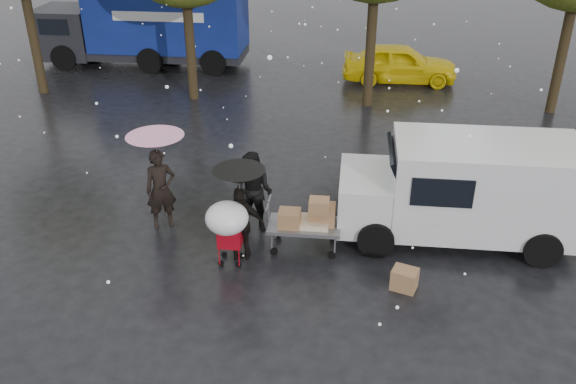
# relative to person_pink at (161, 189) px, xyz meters

# --- Properties ---
(ground) EXTENTS (90.00, 90.00, 0.00)m
(ground) POSITION_rel_person_pink_xyz_m (2.04, -1.54, -0.91)
(ground) COLOR black
(ground) RESTS_ON ground
(person_pink) EXTENTS (0.79, 0.69, 1.82)m
(person_pink) POSITION_rel_person_pink_xyz_m (0.00, 0.00, 0.00)
(person_pink) COLOR black
(person_pink) RESTS_ON ground
(person_middle) EXTENTS (1.04, 0.91, 1.83)m
(person_middle) POSITION_rel_person_pink_xyz_m (2.05, 0.07, 0.01)
(person_middle) COLOR black
(person_middle) RESTS_ON ground
(person_black) EXTENTS (0.97, 0.45, 1.61)m
(person_black) POSITION_rel_person_pink_xyz_m (1.97, -1.08, -0.10)
(person_black) COLOR black
(person_black) RESTS_ON ground
(umbrella_pink) EXTENTS (1.22, 1.22, 2.17)m
(umbrella_pink) POSITION_rel_person_pink_xyz_m (0.00, -0.00, 1.11)
(umbrella_pink) COLOR #4C4C4C
(umbrella_pink) RESTS_ON ground
(umbrella_black) EXTENTS (1.03, 1.03, 2.01)m
(umbrella_black) POSITION_rel_person_pink_xyz_m (1.97, -1.08, 0.95)
(umbrella_black) COLOR #4C4C4C
(umbrella_black) RESTS_ON ground
(vendor_cart) EXTENTS (1.52, 0.80, 1.27)m
(vendor_cart) POSITION_rel_person_pink_xyz_m (3.29, -0.59, -0.18)
(vendor_cart) COLOR slate
(vendor_cart) RESTS_ON ground
(shopping_cart) EXTENTS (0.84, 0.84, 1.46)m
(shopping_cart) POSITION_rel_person_pink_xyz_m (1.77, -1.43, 0.15)
(shopping_cart) COLOR #B40A19
(shopping_cart) RESTS_ON ground
(white_van) EXTENTS (4.91, 2.18, 2.20)m
(white_van) POSITION_rel_person_pink_xyz_m (6.50, 0.29, 0.25)
(white_van) COLOR silver
(white_van) RESTS_ON ground
(blue_truck) EXTENTS (8.30, 2.60, 3.50)m
(blue_truck) POSITION_rel_person_pink_xyz_m (-4.18, 12.31, 0.85)
(blue_truck) COLOR navy
(blue_truck) RESTS_ON ground
(box_ground_near) EXTENTS (0.56, 0.51, 0.42)m
(box_ground_near) POSITION_rel_person_pink_xyz_m (5.22, -1.76, -0.70)
(box_ground_near) COLOR brown
(box_ground_near) RESTS_ON ground
(box_ground_far) EXTENTS (0.45, 0.37, 0.32)m
(box_ground_far) POSITION_rel_person_pink_xyz_m (5.13, 0.49, -0.75)
(box_ground_far) COLOR brown
(box_ground_far) RESTS_ON ground
(yellow_taxi) EXTENTS (4.20, 1.74, 1.42)m
(yellow_taxi) POSITION_rel_person_pink_xyz_m (5.71, 11.11, -0.20)
(yellow_taxi) COLOR yellow
(yellow_taxi) RESTS_ON ground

